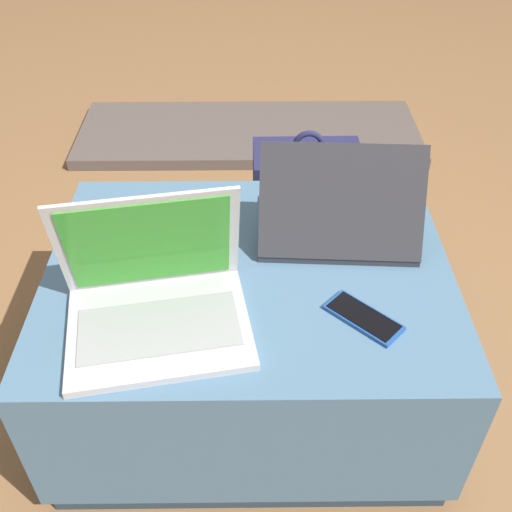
{
  "coord_description": "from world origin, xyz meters",
  "views": [
    {
      "loc": [
        0.01,
        -0.96,
        1.24
      ],
      "look_at": [
        0.02,
        -0.05,
        0.48
      ],
      "focal_mm": 42.0,
      "sensor_mm": 36.0,
      "label": 1
    }
  ],
  "objects": [
    {
      "name": "laptop_far",
      "position": [
        0.2,
        0.11,
        0.45
      ],
      "size": [
        0.36,
        0.27,
        0.23
      ],
      "rotation": [
        0.0,
        0.0,
        3.08
      ],
      "color": "#333338",
      "rests_on": "ottoman"
    },
    {
      "name": "backpack",
      "position": [
        0.16,
        0.5,
        0.19
      ],
      "size": [
        0.3,
        0.23,
        0.46
      ],
      "rotation": [
        0.0,
        0.0,
        3.15
      ],
      "color": "#23234C",
      "rests_on": "ground_plane"
    },
    {
      "name": "ground_plane",
      "position": [
        0.0,
        0.0,
        0.0
      ],
      "size": [
        14.0,
        14.0,
        0.0
      ],
      "primitive_type": "plane",
      "color": "olive"
    },
    {
      "name": "ottoman",
      "position": [
        0.0,
        0.0,
        0.2
      ],
      "size": [
        0.87,
        0.68,
        0.4
      ],
      "color": "#2A3D4E",
      "rests_on": "ground_plane"
    },
    {
      "name": "laptop_near",
      "position": [
        -0.17,
        -0.15,
        0.45
      ],
      "size": [
        0.38,
        0.32,
        0.27
      ],
      "rotation": [
        0.0,
        0.0,
        0.17
      ],
      "color": "silver",
      "rests_on": "ottoman"
    },
    {
      "name": "cell_phone",
      "position": [
        0.22,
        -0.15,
        0.4
      ],
      "size": [
        0.15,
        0.15,
        0.01
      ],
      "rotation": [
        0.0,
        0.0,
        0.81
      ],
      "color": "#1E4C9E",
      "rests_on": "ottoman"
    },
    {
      "name": "fireplace_hearth",
      "position": [
        0.0,
        1.28,
        0.02
      ],
      "size": [
        1.4,
        0.5,
        0.04
      ],
      "color": "#564C47",
      "rests_on": "ground_plane"
    }
  ]
}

